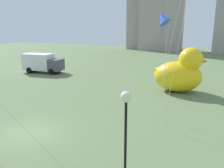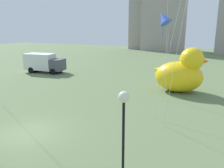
% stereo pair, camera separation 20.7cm
% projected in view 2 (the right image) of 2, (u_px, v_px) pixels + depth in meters
% --- Properties ---
extents(ground_plane, '(140.00, 140.00, 0.00)m').
position_uv_depth(ground_plane, '(29.00, 133.00, 15.05)').
color(ground_plane, '#64784F').
extents(giant_inflatable_duck, '(5.72, 3.67, 4.74)m').
position_uv_depth(giant_inflatable_duck, '(181.00, 73.00, 24.23)').
color(giant_inflatable_duck, yellow).
rests_on(giant_inflatable_duck, ground).
extents(lamppost, '(0.48, 0.48, 4.19)m').
position_uv_depth(lamppost, '(124.00, 112.00, 9.62)').
color(lamppost, black).
rests_on(lamppost, ground).
extents(box_truck, '(6.24, 3.05, 2.85)m').
position_uv_depth(box_truck, '(44.00, 63.00, 34.81)').
color(box_truck, white).
rests_on(box_truck, ground).
extents(kite_blue, '(1.83, 1.58, 8.34)m').
position_uv_depth(kite_blue, '(164.00, 18.00, 21.12)').
color(kite_blue, silver).
rests_on(kite_blue, ground).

